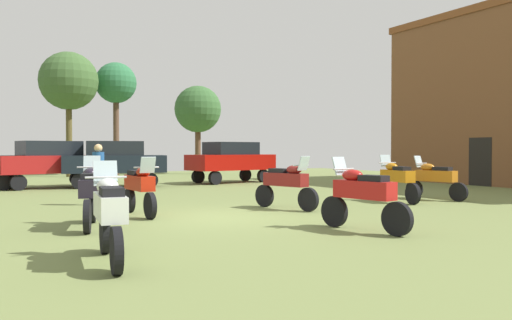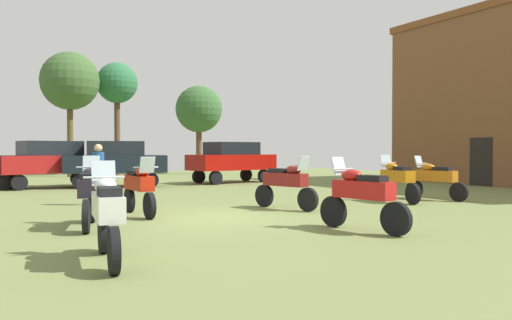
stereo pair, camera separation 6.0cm
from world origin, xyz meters
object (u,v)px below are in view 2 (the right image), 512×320
Objects in this scene: tree_4 at (199,110)px; tree_3 at (70,82)px; car_5 at (50,161)px; car_3 at (115,160)px; motorcycle_6 at (139,187)px; motorcycle_10 at (108,213)px; tree_6 at (117,85)px; motorcycle_2 at (89,192)px; motorcycle_7 at (362,195)px; motorcycle_11 at (286,183)px; person_1 at (98,169)px; car_4 at (232,159)px; motorcycle_9 at (435,178)px; motorcycle_8 at (397,179)px.

tree_3 is at bearing 179.65° from tree_4.
car_3 is at bearing -118.97° from car_5.
motorcycle_10 reaches higher than motorcycle_6.
tree_6 reaches higher than car_3.
tree_6 is at bearing 15.86° from tree_3.
car_5 reaches higher than motorcycle_2.
tree_6 is (6.13, 22.40, 5.02)m from motorcycle_2.
motorcycle_6 is at bearing 114.24° from motorcycle_7.
motorcycle_10 is at bearing -104.18° from tree_6.
motorcycle_11 is 5.59m from person_1.
motorcycle_2 is 2.06m from motorcycle_6.
tree_3 is (-1.61, 24.69, 4.94)m from motorcycle_7.
car_4 is at bearing -105.27° from car_5.
tree_4 is (10.24, 17.05, 3.24)m from person_1.
motorcycle_9 is at bearing -179.03° from person_1.
motorcycle_8 is 1.03× the size of motorcycle_9.
tree_3 reaches higher than motorcycle_11.
tree_3 is (3.11, 21.54, 4.93)m from motorcycle_2.
car_3 is 1.00× the size of car_4.
motorcycle_7 is 14.89m from car_3.
tree_3 is (-6.02, 9.67, 4.51)m from car_4.
motorcycle_2 is 4.59m from person_1.
motorcycle_2 is 11.18m from motorcycle_9.
motorcycle_10 is 0.29× the size of tree_3.
motorcycle_7 is 1.02× the size of motorcycle_10.
motorcycle_6 is at bearing 117.40° from person_1.
motorcycle_8 is 22.16m from tree_3.
motorcycle_10 is 27.35m from tree_6.
motorcycle_10 is at bearing -81.90° from motorcycle_2.
motorcycle_2 is 22.31m from tree_3.
motorcycle_8 is (8.05, -0.52, 0.00)m from motorcycle_6.
tree_6 is at bearing 5.35° from car_4.
tree_4 is (2.24, 9.62, 3.13)m from car_4.
motorcycle_6 is 3.99m from motorcycle_11.
tree_4 is 0.82× the size of tree_6.
motorcycle_9 is 10.65m from person_1.
tree_4 is at bearing -118.09° from motorcycle_6.
motorcycle_7 is 0.38× the size of tree_4.
car_5 is (-0.66, 11.08, 0.44)m from motorcycle_6.
tree_6 is at bearing 91.42° from motorcycle_9.
motorcycle_10 is at bearing -98.05° from tree_3.
motorcycle_7 is 8.40m from person_1.
motorcycle_9 is (1.62, -0.06, -0.02)m from motorcycle_8.
motorcycle_11 is at bearing -83.56° from tree_3.
motorcycle_6 is 0.49× the size of car_4.
tree_6 reaches higher than motorcycle_7.
car_4 is (-2.02, 11.01, 0.46)m from motorcycle_9.
tree_4 reaches higher than motorcycle_7.
motorcycle_2 is 1.02× the size of motorcycle_11.
motorcycle_11 is 22.10m from tree_6.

